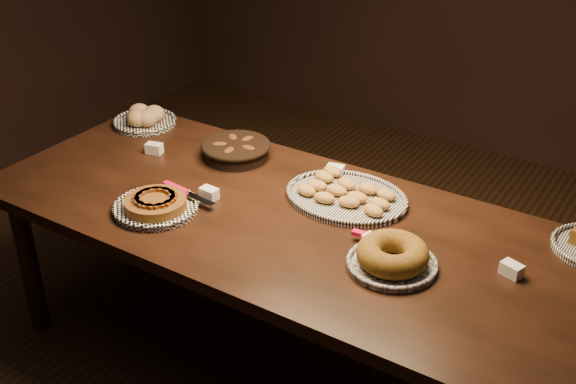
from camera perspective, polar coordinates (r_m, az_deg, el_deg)
The scene contains 8 objects.
ground at distance 3.14m, azimuth -0.16°, elevation -13.67°, with size 5.00×5.00×0.00m, color black.
buffet_table at distance 2.73m, azimuth -0.18°, elevation -3.19°, with size 2.40×1.00×0.75m.
apple_tart_plate at distance 2.76m, azimuth -10.39°, elevation -1.01°, with size 0.35×0.33×0.06m.
madeleine_platter at distance 2.79m, azimuth 4.62°, elevation -0.24°, with size 0.49×0.39×0.05m.
bundt_cake_plate at distance 2.41m, azimuth 8.24°, elevation -5.10°, with size 0.35×0.30×0.10m.
croissant_basket at distance 3.11m, azimuth -4.14°, elevation 3.43°, with size 0.34×0.34×0.08m.
bread_roll_plate at distance 3.48m, azimuth -11.26°, elevation 5.75°, with size 0.30×0.30×0.09m.
tent_cards at distance 2.75m, azimuth 1.37°, elevation -0.64°, with size 1.68×0.49×0.04m.
Camera 1 is at (1.26, -1.93, 2.13)m, focal length 45.00 mm.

